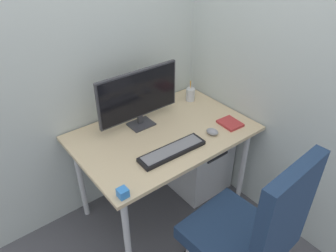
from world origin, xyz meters
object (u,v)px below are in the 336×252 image
at_px(keyboard, 172,151).
at_px(mouse, 212,132).
at_px(office_chair, 251,232).
at_px(pen_holder, 190,94).
at_px(filing_cabinet, 195,154).
at_px(desk_clamp_accessory, 123,193).
at_px(monitor, 139,96).
at_px(notebook, 230,123).

height_order(keyboard, mouse, mouse).
xyz_separation_m(office_chair, pen_holder, (0.50, 1.09, 0.25)).
distance_m(filing_cabinet, pen_holder, 0.52).
relative_size(office_chair, desk_clamp_accessory, 20.26).
bearing_deg(monitor, office_chair, -88.29).
height_order(monitor, pen_holder, monitor).
bearing_deg(notebook, desk_clamp_accessory, -168.74).
distance_m(office_chair, pen_holder, 1.22).
distance_m(office_chair, mouse, 0.72).
bearing_deg(desk_clamp_accessory, filing_cabinet, 24.20).
relative_size(monitor, pen_holder, 3.77).
bearing_deg(monitor, notebook, -38.26).
xyz_separation_m(filing_cabinet, desk_clamp_accessory, (-0.94, -0.42, 0.46)).
height_order(monitor, desk_clamp_accessory, monitor).
bearing_deg(mouse, office_chair, -130.92).
bearing_deg(keyboard, notebook, -0.23).
height_order(filing_cabinet, notebook, notebook).
bearing_deg(monitor, mouse, -51.97).
height_order(filing_cabinet, mouse, mouse).
distance_m(monitor, desk_clamp_accessory, 0.75).
xyz_separation_m(office_chair, monitor, (-0.03, 1.04, 0.43)).
relative_size(office_chair, pen_holder, 6.70).
height_order(keyboard, pen_holder, pen_holder).
xyz_separation_m(filing_cabinet, pen_holder, (0.06, 0.16, 0.49)).
xyz_separation_m(office_chair, filing_cabinet, (0.44, 0.93, -0.24)).
bearing_deg(mouse, notebook, -13.45).
bearing_deg(pen_holder, monitor, -174.77).
height_order(monitor, notebook, monitor).
bearing_deg(keyboard, filing_cabinet, 30.53).
relative_size(office_chair, notebook, 7.00).
xyz_separation_m(notebook, desk_clamp_accessory, (-0.99, -0.13, 0.02)).
relative_size(filing_cabinet, monitor, 1.00).
height_order(monitor, keyboard, monitor).
relative_size(filing_cabinet, mouse, 7.35).
xyz_separation_m(monitor, pen_holder, (0.53, 0.05, -0.18)).
height_order(filing_cabinet, pen_holder, pen_holder).
height_order(filing_cabinet, desk_clamp_accessory, desk_clamp_accessory).
relative_size(keyboard, notebook, 2.93).
bearing_deg(desk_clamp_accessory, pen_holder, 30.21).
bearing_deg(notebook, office_chair, -123.62).
bearing_deg(notebook, filing_cabinet, 102.92).
bearing_deg(desk_clamp_accessory, office_chair, -44.73).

